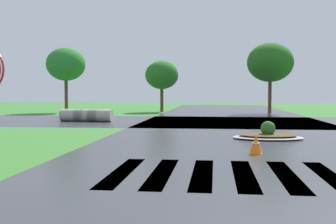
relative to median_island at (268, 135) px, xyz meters
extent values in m
cube|color=#35353A|center=(-0.92, -1.01, -0.14)|extent=(10.78, 80.00, 0.01)
cube|color=#35353A|center=(-0.92, 8.73, -0.14)|extent=(90.00, 9.70, 0.01)
cube|color=white|center=(-4.07, -6.95, -0.14)|extent=(0.45, 3.53, 0.01)
cube|color=white|center=(-3.17, -6.95, -0.14)|extent=(0.45, 3.53, 0.01)
cube|color=white|center=(-2.27, -6.95, -0.14)|extent=(0.45, 3.53, 0.01)
cube|color=white|center=(-1.37, -6.95, -0.14)|extent=(0.45, 3.53, 0.01)
cube|color=white|center=(-0.47, -6.95, -0.14)|extent=(0.45, 3.53, 0.01)
cube|color=white|center=(0.43, -6.95, -0.14)|extent=(0.45, 3.53, 0.01)
ellipsoid|color=#9E9B93|center=(0.00, 0.00, -0.08)|extent=(2.65, 1.80, 0.12)
ellipsoid|color=brown|center=(0.00, 0.00, 0.01)|extent=(2.17, 1.48, 0.10)
sphere|color=#2D6023|center=(0.00, 0.00, 0.26)|extent=(0.56, 0.56, 0.56)
cylinder|color=#9E9B93|center=(-10.54, 8.07, 0.23)|extent=(1.47, 0.83, 0.75)
cylinder|color=#9E9B93|center=(-9.68, 8.02, 0.23)|extent=(1.47, 0.83, 0.75)
cylinder|color=#9E9B93|center=(-8.81, 7.97, 0.23)|extent=(1.47, 0.83, 0.75)
cone|color=orange|center=(-0.82, -3.90, 0.15)|extent=(0.37, 0.37, 0.58)
torus|color=white|center=(-0.82, -3.90, 0.18)|extent=(0.23, 0.23, 0.04)
cube|color=orange|center=(-0.82, -3.90, -0.13)|extent=(0.36, 0.36, 0.03)
cylinder|color=#4C3823|center=(-14.65, 18.06, 1.33)|extent=(0.28, 0.28, 2.95)
ellipsoid|color=#28772B|center=(-14.65, 18.06, 3.97)|extent=(3.31, 3.31, 2.81)
cylinder|color=#4C3823|center=(-6.69, 20.13, 0.97)|extent=(0.28, 0.28, 2.22)
ellipsoid|color=#25661F|center=(-6.69, 20.13, 3.10)|extent=(2.92, 2.92, 2.48)
cylinder|color=#4C3823|center=(2.44, 18.54, 1.28)|extent=(0.28, 0.28, 2.85)
ellipsoid|color=#26631E|center=(2.44, 18.54, 4.02)|extent=(3.75, 3.75, 3.18)
camera|label=1|loc=(-2.00, -15.98, 1.67)|focal=44.20mm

